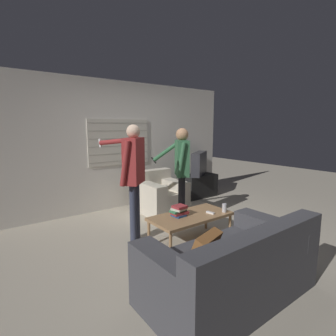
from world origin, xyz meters
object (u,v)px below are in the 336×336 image
Objects in this scene: person_left_standing at (133,169)px; book_stack at (179,211)px; armchair_beige at (160,195)px; coffee_table at (191,217)px; soda_can at (224,208)px; person_right_standing at (181,163)px; floor_fan at (177,197)px; tv at (199,163)px; couch_blue at (232,268)px; spare_remote at (210,213)px.

person_left_standing reaches higher than book_stack.
armchair_beige is 1.56m from person_left_standing.
book_stack is (-0.17, 0.07, 0.11)m from coffee_table.
book_stack is 0.70m from soda_can.
floor_fan is (0.59, 0.86, -0.88)m from person_right_standing.
coffee_table is 2.58m from tv.
person_left_standing is 0.88m from book_stack.
couch_blue is 6.61× the size of book_stack.
tv is 0.48× the size of person_left_standing.
tv is at bearing 44.34° from coffee_table.
floor_fan is at bearing 56.57° from spare_remote.
person_left_standing is at bearing 138.72° from coffee_table.
book_stack is at bearing 169.63° from person_right_standing.
tv is (1.82, 1.78, 0.42)m from coffee_table.
tv is 3.10× the size of book_stack.
person_left_standing reaches higher than floor_fan.
coffee_table is at bearing -122.41° from floor_fan.
soda_can is at bearing -28.46° from spare_remote.
floor_fan is (0.59, 0.22, -0.17)m from armchair_beige.
book_stack is (0.33, 1.23, 0.18)m from couch_blue.
person_right_standing is at bearing 59.83° from coffee_table.
tv reaches higher than floor_fan.
coffee_table is (0.50, 1.16, 0.07)m from couch_blue.
soda_can is (0.48, -0.19, 0.10)m from coffee_table.
book_stack is 2.00m from floor_fan.
coffee_table is at bearing 72.08° from armchair_beige.
armchair_beige is 0.69× the size of coffee_table.
person_left_standing is at bearing 146.19° from soda_can.
person_left_standing is 1.28m from spare_remote.
coffee_table is 3.46× the size of floor_fan.
couch_blue is 2.27m from person_right_standing.
person_right_standing reaches higher than couch_blue.
soda_can is at bearing -106.88° from floor_fan.
book_stack is at bearing 158.56° from coffee_table.
couch_blue is 3.78m from tv.
soda_can is (0.98, 0.97, 0.17)m from couch_blue.
floor_fan is (0.77, 1.75, -0.27)m from spare_remote.
couch_blue is 12.74× the size of spare_remote.
person_left_standing is (-0.62, 0.54, 0.69)m from coffee_table.
book_stack is 0.48m from spare_remote.
spare_remote is at bearing 161.31° from soda_can.
armchair_beige is 1.48m from coffee_table.
person_left_standing reaches higher than armchair_beige.
armchair_beige is at bearing -19.83° from tv.
coffee_table is 4.57× the size of book_stack.
person_left_standing is 6.48× the size of book_stack.
armchair_beige reaches higher than spare_remote.
coffee_table is 0.21m from book_stack.
person_right_standing is at bearing 92.09° from soda_can.
person_right_standing is 6.28× the size of book_stack.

